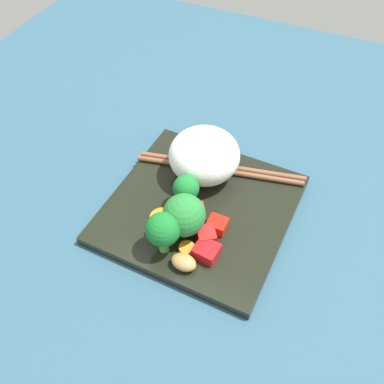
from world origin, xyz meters
TOP-DOWN VIEW (x-y plane):
  - ground_plane at (0.00, 0.00)cm, footprint 110.00×110.00cm
  - square_plate at (0.00, 0.00)cm, footprint 24.25×24.25cm
  - rice_mound at (5.67, 1.89)cm, footprint 13.32×13.36cm
  - broccoli_floret_0 at (-4.98, -0.23)cm, footprint 5.34×5.34cm
  - broccoli_floret_1 at (-0.64, 1.71)cm, footprint 3.46×3.46cm
  - broccoli_floret_2 at (-8.05, 1.31)cm, footprint 4.23×4.23cm
  - carrot_slice_0 at (-4.32, 3.52)cm, footprint 4.44×4.44cm
  - carrot_slice_1 at (-7.20, -1.39)cm, footprint 2.33×2.33cm
  - carrot_slice_2 at (-2.79, 2.19)cm, footprint 2.60×2.60cm
  - pepper_chunk_0 at (-4.72, -2.92)cm, footprint 3.24×3.19cm
  - pepper_chunk_1 at (-2.57, -3.51)cm, footprint 2.27×2.44cm
  - pepper_chunk_2 at (-2.09, -0.43)cm, footprint 3.38×3.57cm
  - pepper_chunk_3 at (-6.79, -3.81)cm, footprint 2.95×3.14cm
  - chicken_piece_0 at (-6.58, 2.84)cm, footprint 2.35×2.99cm
  - chicken_piece_1 at (-9.44, -2.01)cm, footprint 2.41×3.30cm
  - chopstick_pair at (7.28, 0.08)cm, footprint 6.69×23.90cm

SIDE VIEW (x-z plane):
  - ground_plane at x=0.00cm, z-range -2.00..0.00cm
  - square_plate at x=0.00cm, z-range 0.00..1.33cm
  - carrot_slice_2 at x=-2.79cm, z-range 1.33..1.81cm
  - carrot_slice_1 at x=-7.20cm, z-range 1.33..2.03cm
  - carrot_slice_0 at x=-4.32cm, z-range 1.33..2.08cm
  - chopstick_pair at x=7.28cm, z-range 1.33..2.11cm
  - pepper_chunk_1 at x=-2.57cm, z-range 1.33..2.85cm
  - pepper_chunk_3 at x=-6.79cm, z-range 1.33..2.88cm
  - pepper_chunk_0 at x=-4.72cm, z-range 1.33..3.00cm
  - pepper_chunk_2 at x=-2.09cm, z-range 1.33..3.10cm
  - chicken_piece_1 at x=-9.44cm, z-range 1.33..3.12cm
  - chicken_piece_0 at x=-6.58cm, z-range 1.33..3.40cm
  - broccoli_floret_1 at x=-0.64cm, z-range 1.87..7.04cm
  - rice_mound at x=5.67cm, z-range 1.33..8.53cm
  - broccoli_floret_0 at x=-4.98cm, z-range 1.79..8.21cm
  - broccoli_floret_2 at x=-8.05cm, z-range 2.04..8.10cm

